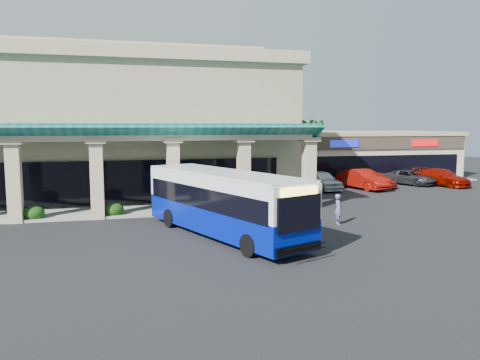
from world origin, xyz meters
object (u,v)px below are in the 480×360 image
object	(u,v)px
transit_bus	(223,204)
car_white	(363,179)
pedestrian	(338,209)
car_red	(378,180)
car_gray	(410,177)
car_silver	(321,180)
car_extra	(442,177)

from	to	relation	value
transit_bus	car_white	distance (m)	21.12
pedestrian	car_red	distance (m)	17.69
car_gray	car_silver	bearing A→B (deg)	164.06
car_silver	car_white	size ratio (longest dim) A/B	0.94
car_red	car_silver	bearing A→B (deg)	-174.67
transit_bus	pedestrian	xyz separation A→B (m)	(6.88, 1.11, -0.77)
transit_bus	pedestrian	size ratio (longest dim) A/B	6.77
pedestrian	car_silver	world-z (taller)	pedestrian
car_white	car_gray	world-z (taller)	car_white
pedestrian	car_gray	world-z (taller)	pedestrian
transit_bus	car_extra	distance (m)	27.90
pedestrian	car_white	distance (m)	15.70
car_gray	car_red	bearing A→B (deg)	166.82
car_red	pedestrian	bearing A→B (deg)	-127.99
car_white	car_gray	bearing A→B (deg)	3.72
transit_bus	car_red	bearing A→B (deg)	19.30
car_silver	car_extra	world-z (taller)	car_silver
car_silver	car_red	xyz separation A→B (m)	(5.80, 0.55, -0.20)
car_red	car_extra	size ratio (longest dim) A/B	0.82
pedestrian	car_gray	distance (m)	20.73
car_red	car_gray	size ratio (longest dim) A/B	0.89
transit_bus	car_extra	bearing A→B (deg)	9.83
pedestrian	car_extra	distance (m)	21.57
car_white	car_extra	size ratio (longest dim) A/B	0.97
car_white	car_extra	distance (m)	8.22
car_white	car_red	world-z (taller)	car_white
pedestrian	car_red	bearing A→B (deg)	-27.56
car_silver	car_gray	world-z (taller)	car_silver
car_silver	transit_bus	bearing A→B (deg)	-133.43
transit_bus	pedestrian	world-z (taller)	transit_bus
car_red	car_extra	xyz separation A→B (m)	(6.19, -0.76, 0.14)
transit_bus	car_silver	xyz separation A→B (m)	(11.94, 14.51, -0.78)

